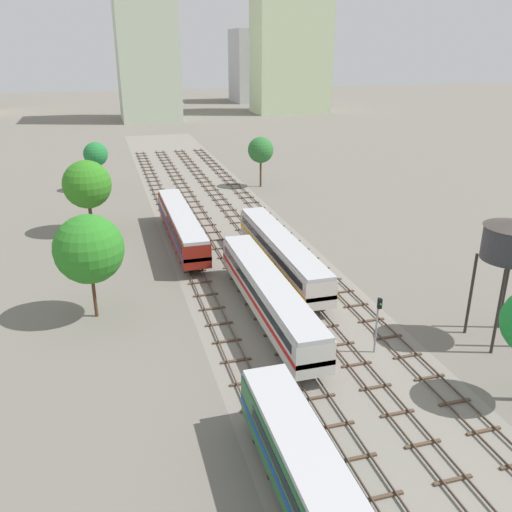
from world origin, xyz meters
name	(u,v)px	position (x,y,z in m)	size (l,w,h in m)	color
ground_plane	(239,246)	(0.00, 56.00, 0.00)	(480.00, 480.00, 0.00)	slate
ballast_bed	(239,246)	(0.00, 56.00, 0.00)	(16.87, 176.00, 0.01)	gray
track_far_left	(184,247)	(-6.43, 57.00, 0.14)	(2.40, 126.00, 0.29)	#47382D
track_left	(219,244)	(-2.14, 57.00, 0.14)	(2.40, 126.00, 0.29)	#47382D
track_centre_left	(254,240)	(2.14, 57.00, 0.14)	(2.40, 126.00, 0.29)	#47382D
track_centre	(287,237)	(6.43, 57.00, 0.14)	(2.40, 126.00, 0.29)	#47382D
diesel_railcar_far_left_nearest	(327,512)	(-6.43, 14.19, 2.60)	(2.96, 20.50, 3.80)	#286638
passenger_coach_left_near	(268,293)	(-2.14, 37.23, 2.61)	(2.96, 22.00, 3.80)	beige
passenger_coach_centre_left_mid	(281,250)	(2.14, 46.60, 2.61)	(2.96, 22.00, 3.80)	beige
passenger_coach_far_left_midfar	(181,224)	(-6.43, 58.37, 2.61)	(2.96, 22.00, 3.80)	maroon
signal_post_nearest	(378,317)	(4.29, 29.78, 3.09)	(0.28, 0.47, 4.81)	gray
lineside_tree_0	(261,150)	(10.66, 83.02, 6.15)	(4.25, 4.25, 8.30)	#4C331E
lineside_tree_1	(96,154)	(-15.64, 87.78, 5.93)	(3.86, 3.86, 7.90)	#4C331E
lineside_tree_3	(89,249)	(-16.52, 42.05, 6.34)	(5.93, 5.93, 9.31)	#4C331E
lineside_tree_4	(87,185)	(-16.80, 65.99, 6.24)	(5.98, 5.98, 9.25)	#4C331E
skyline_tower_1	(146,49)	(1.61, 176.11, 21.14)	(17.84, 19.97, 42.28)	beige
skyline_tower_2	(291,34)	(50.77, 183.22, 25.64)	(25.10, 15.59, 51.29)	beige
skyline_tower_3	(261,66)	(52.25, 224.28, 14.12)	(23.08, 19.33, 28.25)	#B5B7BB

